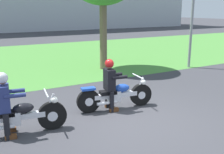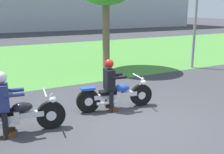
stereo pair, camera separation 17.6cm
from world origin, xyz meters
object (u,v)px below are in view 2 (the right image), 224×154
Objects in this scene: motorcycle_lead at (116,95)px; rider_lead at (110,81)px; motorcycle_follow at (14,117)px; rider_follow at (4,99)px.

motorcycle_lead is 1.54× the size of rider_lead.
motorcycle_follow is at bearing -165.65° from motorcycle_lead.
motorcycle_lead is 2.66m from motorcycle_follow.
rider_lead is (-0.17, 0.03, 0.43)m from motorcycle_lead.
rider_follow is at bearing -166.54° from motorcycle_lead.
rider_follow is (-2.82, -0.25, 0.43)m from motorcycle_lead.
rider_lead is 0.63× the size of motorcycle_follow.
motorcycle_follow is 1.57× the size of rider_follow.
motorcycle_lead is 0.97× the size of motorcycle_follow.
rider_follow reaches higher than rider_lead.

